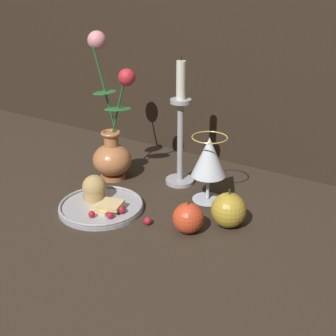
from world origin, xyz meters
TOP-DOWN VIEW (x-y plane):
  - ground_plane at (0.00, 0.00)m, footprint 2.40×2.40m
  - vase at (-0.15, 0.07)m, footprint 0.14×0.10m
  - plate_with_pastries at (-0.06, -0.09)m, footprint 0.20×0.20m
  - wine_glass at (0.13, 0.09)m, footprint 0.09×0.09m
  - candlestick at (0.02, 0.14)m, footprint 0.08×0.08m
  - apple_beside_vase at (0.23, 0.00)m, footprint 0.08×0.08m
  - apple_near_glass at (0.17, -0.07)m, footprint 0.07×0.07m
  - berry_near_plate at (0.12, 0.01)m, footprint 0.01×0.01m
  - berry_front_center at (0.08, -0.09)m, footprint 0.02×0.02m

SIDE VIEW (x-z plane):
  - ground_plane at x=0.00m, z-range 0.00..0.00m
  - berry_near_plate at x=0.12m, z-range 0.00..0.01m
  - berry_front_center at x=0.08m, z-range 0.00..0.02m
  - plate_with_pastries at x=-0.06m, z-range -0.02..0.05m
  - apple_near_glass at x=0.17m, z-range -0.01..0.07m
  - apple_beside_vase at x=0.23m, z-range -0.01..0.08m
  - vase at x=-0.15m, z-range -0.09..0.29m
  - wine_glass at x=0.13m, z-range 0.03..0.19m
  - candlestick at x=0.02m, z-range -0.03..0.31m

